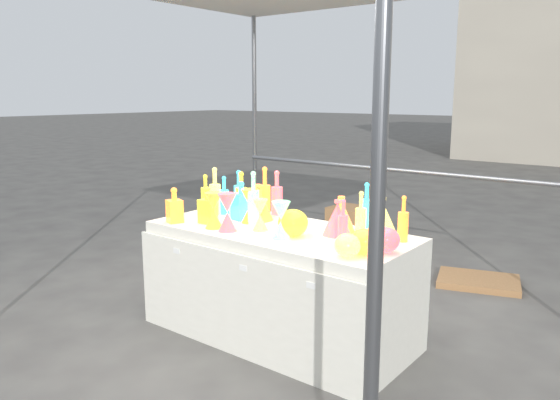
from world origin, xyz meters
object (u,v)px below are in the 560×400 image
Objects in this scene: hourglass_0 at (214,210)px; globe_0 at (293,225)px; display_table at (279,283)px; lampshade_0 at (258,202)px; cardboard_box_closed at (355,225)px; decanter_0 at (208,205)px; bottle_0 at (206,192)px.

globe_0 is at bearing 14.85° from hourglass_0.
display_table is 0.66m from hourglass_0.
display_table is at bearing -35.73° from lampshade_0.
cardboard_box_closed is at bearing 99.56° from hourglass_0.
hourglass_0 is at bearing -77.97° from cardboard_box_closed.
decanter_0 is at bearing -174.59° from globe_0.
decanter_0 is 1.06× the size of hourglass_0.
cardboard_box_closed is 2.10× the size of lampshade_0.
bottle_0 reaches higher than cardboard_box_closed.
display_table is 7.60× the size of hourglass_0.
cardboard_box_closed is 2.68m from decanter_0.
bottle_0 is 1.07× the size of lampshade_0.
display_table is 7.15× the size of decanter_0.
lampshade_0 is at bearing -2.00° from bottle_0.
lampshade_0 reaches higher than globe_0.
display_table is at bearing -10.50° from bottle_0.
hourglass_0 reaches higher than display_table.
globe_0 is at bearing -13.30° from bottle_0.
lampshade_0 is at bearing 49.37° from decanter_0.
decanter_0 is 0.36m from lampshade_0.
display_table is 0.60m from lampshade_0.
display_table is 7.11× the size of lampshade_0.
hourglass_0 is (0.45, -2.66, 0.67)m from cardboard_box_closed.
globe_0 is at bearing 1.60° from decanter_0.
lampshade_0 reaches higher than hourglass_0.
cardboard_box_closed is at bearing 108.74° from display_table.
globe_0 reaches higher than display_table.
bottle_0 is (-0.03, -2.27, 0.69)m from cardboard_box_closed.
lampshade_0 is (0.52, -2.29, 0.68)m from cardboard_box_closed.
globe_0 is (0.18, -0.09, 0.45)m from display_table.
decanter_0 is (0.33, -0.31, -0.01)m from bottle_0.
decanter_0 is at bearing -137.77° from lampshade_0.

